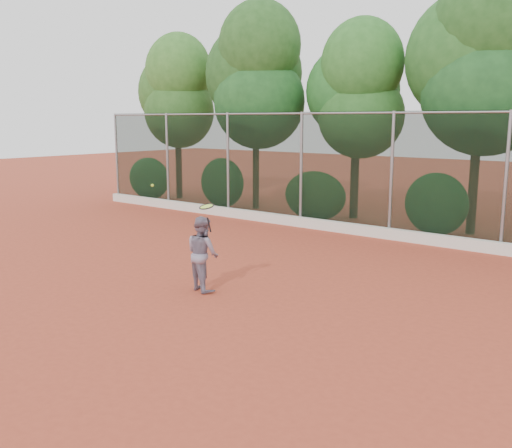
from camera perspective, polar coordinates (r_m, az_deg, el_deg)
The scene contains 7 objects.
ground at distance 10.75m, azimuth -3.35°, elevation -7.33°, with size 80.00×80.00×0.00m, color #AD4028.
concrete_curb at distance 16.27m, azimuth 12.88°, elevation -0.91°, with size 24.00×0.20×0.30m, color silver.
tennis_player at distance 11.04m, azimuth -5.35°, elevation -2.95°, with size 0.71×0.55×1.46m, color slate.
chainlink_fence at distance 16.19m, azimuth 13.41°, elevation 5.13°, with size 24.09×0.09×3.50m.
foliage_backdrop at distance 18.19m, azimuth 14.90°, elevation 13.64°, with size 23.70×3.63×7.55m.
tennis_racket at distance 10.55m, azimuth -4.94°, elevation 1.54°, with size 0.32×0.32×0.54m.
tennis_ball_in_flight at distance 11.93m, azimuth -10.33°, elevation 3.83°, with size 0.06×0.06×0.06m.
Camera 1 is at (6.85, -7.60, 3.27)m, focal length 40.00 mm.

